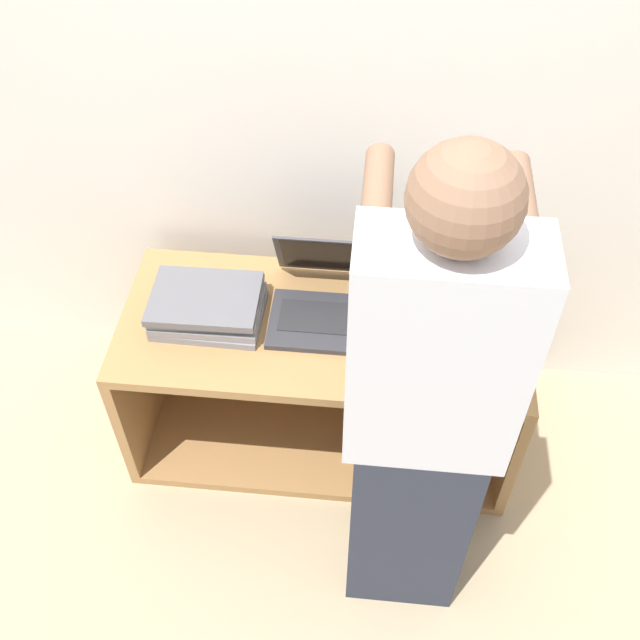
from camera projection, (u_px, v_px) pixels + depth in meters
The scene contains 8 objects.
ground_plane at pixel (314, 499), 2.71m from camera, with size 12.00×12.00×0.00m, color tan.
wall_back at pixel (336, 97), 2.31m from camera, with size 8.00×0.05×2.40m.
cart at pixel (324, 366), 2.73m from camera, with size 1.35×0.61×0.61m.
laptop_open at pixel (325, 300), 2.47m from camera, with size 0.35×0.38×0.25m.
laptop_stack_left at pixel (207, 306), 2.45m from camera, with size 0.37×0.28×0.10m.
laptop_stack_right at pixel (441, 314), 2.37m from camera, with size 0.38×0.28×0.18m.
person at pixel (424, 426), 1.89m from camera, with size 0.40×0.53×1.70m.
inventory_tag at pixel (446, 308), 2.26m from camera, with size 0.06×0.02×0.01m.
Camera 1 is at (0.15, -1.34, 2.44)m, focal length 42.00 mm.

